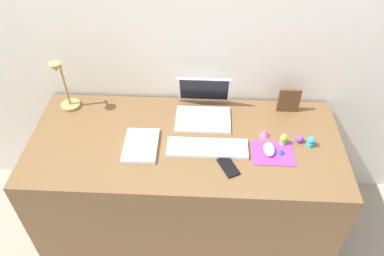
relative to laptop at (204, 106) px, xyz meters
name	(u,v)px	position (x,y,z in m)	size (l,w,h in m)	color
ground_plane	(187,221)	(-0.09, -0.22, -0.79)	(6.00, 6.00, 0.00)	gray
back_wall	(189,93)	(-0.09, 0.17, -0.04)	(2.84, 0.05, 1.50)	silver
desk	(186,185)	(-0.09, -0.22, -0.42)	(1.64, 0.72, 0.74)	brown
laptop	(204,106)	(0.00, 0.00, 0.00)	(0.30, 0.28, 0.21)	white
keyboard	(207,148)	(0.03, -0.28, -0.04)	(0.41, 0.13, 0.02)	white
mousepad	(273,153)	(0.36, -0.30, -0.05)	(0.21, 0.17, 0.00)	purple
mouse	(269,149)	(0.34, -0.29, -0.03)	(0.06, 0.10, 0.03)	white
cell_phone	(228,167)	(0.13, -0.40, -0.05)	(0.06, 0.13, 0.01)	black
desk_lamp	(64,87)	(-0.77, 0.00, 0.10)	(0.11, 0.14, 0.32)	#A5844C
notebook_pad	(141,146)	(-0.31, -0.28, -0.04)	(0.17, 0.24, 0.02)	silver
picture_frame	(289,101)	(0.47, 0.04, 0.02)	(0.12, 0.02, 0.15)	brown
toy_figurine_cyan	(311,141)	(0.55, -0.23, -0.02)	(0.04, 0.04, 0.06)	#28B7CC
toy_figurine_pink	(265,133)	(0.33, -0.17, -0.03)	(0.05, 0.05, 0.05)	pink
toy_figurine_purple	(300,139)	(0.50, -0.21, -0.03)	(0.04, 0.04, 0.04)	purple
toy_figurine_lime	(284,139)	(0.42, -0.22, -0.02)	(0.04, 0.04, 0.06)	#8CDB33
toy_figurine_blue	(281,151)	(0.40, -0.30, -0.03)	(0.04, 0.04, 0.04)	blue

